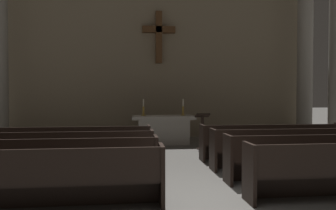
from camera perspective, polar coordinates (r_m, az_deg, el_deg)
ground_plane at (r=5.27m, az=6.72°, el=-17.11°), size 80.00×80.00×0.00m
pew_left_row_1 at (r=5.17m, az=-23.57°, el=-12.08°), size 3.94×0.50×0.95m
pew_left_row_2 at (r=6.21m, az=-20.61°, el=-9.76°), size 3.94×0.50×0.95m
pew_left_row_3 at (r=7.27m, az=-18.52°, el=-8.10°), size 3.94×0.50×0.95m
pew_left_row_4 at (r=8.33m, az=-16.98°, el=-6.85°), size 3.94×0.50×0.95m
pew_right_row_2 at (r=7.14m, az=25.86°, el=-8.35°), size 3.94×0.50×0.95m
pew_right_row_3 at (r=8.07m, az=21.61°, el=-7.16°), size 3.94×0.50×0.95m
pew_right_row_4 at (r=9.05m, az=18.27°, el=-6.20°), size 3.94×0.50×0.95m
column_right_fourth at (r=14.11m, az=23.16°, el=6.98°), size 0.90×0.90×6.27m
altar at (r=11.29m, az=-0.82°, el=-4.30°), size 2.20×0.90×1.01m
candlestick_left at (r=11.19m, az=-4.39°, el=-0.99°), size 0.16×0.16×0.58m
candlestick_right at (r=11.34m, az=2.70°, el=-0.95°), size 0.16×0.16×0.58m
apse_with_cross at (r=13.42m, az=-1.75°, el=10.20°), size 12.63×0.50×7.40m
lectern at (r=10.30m, az=6.14°, el=-4.80°), size 0.44×0.36×1.15m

